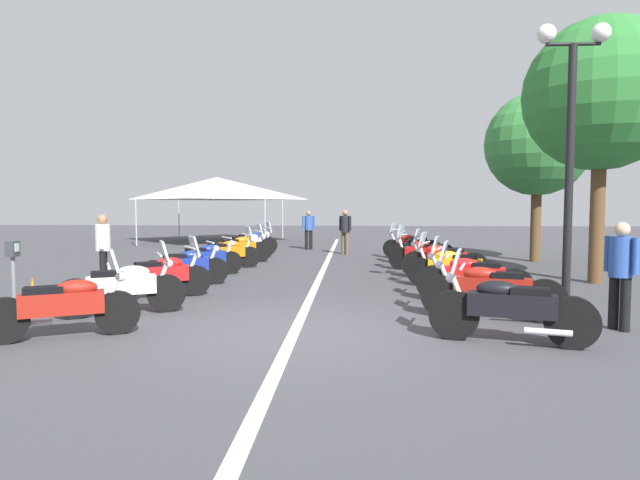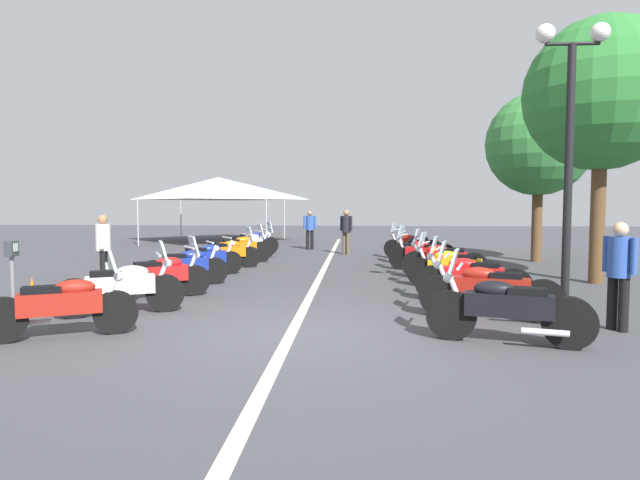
# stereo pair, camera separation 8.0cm
# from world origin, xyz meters

# --- Properties ---
(ground_plane) EXTENTS (80.00, 80.00, 0.00)m
(ground_plane) POSITION_xyz_m (0.00, 0.00, 0.00)
(ground_plane) COLOR #424247
(lane_centre_stripe) EXTENTS (28.44, 0.16, 0.01)m
(lane_centre_stripe) POSITION_xyz_m (6.61, 0.00, 0.00)
(lane_centre_stripe) COLOR beige
(lane_centre_stripe) RESTS_ON ground_plane
(motorcycle_left_row_0) EXTENTS (1.06, 1.83, 1.19)m
(motorcycle_left_row_0) POSITION_xyz_m (-0.51, 3.04, 0.46)
(motorcycle_left_row_0) COLOR black
(motorcycle_left_row_0) RESTS_ON ground_plane
(motorcycle_left_row_1) EXTENTS (1.07, 1.89, 1.21)m
(motorcycle_left_row_1) POSITION_xyz_m (1.04, 2.92, 0.47)
(motorcycle_left_row_1) COLOR black
(motorcycle_left_row_1) RESTS_ON ground_plane
(motorcycle_left_row_2) EXTENTS (1.25, 1.71, 1.19)m
(motorcycle_left_row_2) POSITION_xyz_m (2.58, 2.86, 0.46)
(motorcycle_left_row_2) COLOR black
(motorcycle_left_row_2) RESTS_ON ground_plane
(motorcycle_left_row_3) EXTENTS (1.11, 1.77, 0.99)m
(motorcycle_left_row_3) POSITION_xyz_m (4.18, 2.90, 0.45)
(motorcycle_left_row_3) COLOR black
(motorcycle_left_row_3) RESTS_ON ground_plane
(motorcycle_left_row_4) EXTENTS (1.27, 1.75, 0.98)m
(motorcycle_left_row_4) POSITION_xyz_m (5.90, 2.96, 0.45)
(motorcycle_left_row_4) COLOR black
(motorcycle_left_row_4) RESTS_ON ground_plane
(motorcycle_left_row_5) EXTENTS (1.20, 1.84, 1.19)m
(motorcycle_left_row_5) POSITION_xyz_m (7.45, 2.78, 0.46)
(motorcycle_left_row_5) COLOR black
(motorcycle_left_row_5) RESTS_ON ground_plane
(motorcycle_left_row_6) EXTENTS (1.13, 2.00, 1.22)m
(motorcycle_left_row_6) POSITION_xyz_m (8.97, 2.77, 0.47)
(motorcycle_left_row_6) COLOR black
(motorcycle_left_row_6) RESTS_ON ground_plane
(motorcycle_left_row_7) EXTENTS (1.09, 1.84, 1.00)m
(motorcycle_left_row_7) POSITION_xyz_m (10.54, 2.82, 0.46)
(motorcycle_left_row_7) COLOR black
(motorcycle_left_row_7) RESTS_ON ground_plane
(motorcycle_left_row_8) EXTENTS (1.09, 1.81, 1.20)m
(motorcycle_left_row_8) POSITION_xyz_m (12.09, 2.91, 0.46)
(motorcycle_left_row_8) COLOR black
(motorcycle_left_row_8) RESTS_ON ground_plane
(motorcycle_right_row_0) EXTENTS (0.87, 2.06, 1.22)m
(motorcycle_right_row_0) POSITION_xyz_m (-0.42, -2.85, 0.47)
(motorcycle_right_row_0) COLOR black
(motorcycle_right_row_0) RESTS_ON ground_plane
(motorcycle_right_row_1) EXTENTS (0.89, 2.18, 1.23)m
(motorcycle_right_row_1) POSITION_xyz_m (1.06, -2.99, 0.48)
(motorcycle_right_row_1) COLOR black
(motorcycle_right_row_1) RESTS_ON ground_plane
(motorcycle_right_row_2) EXTENTS (0.88, 2.08, 1.22)m
(motorcycle_right_row_2) POSITION_xyz_m (2.55, -3.04, 0.47)
(motorcycle_right_row_2) COLOR black
(motorcycle_right_row_2) RESTS_ON ground_plane
(motorcycle_right_row_3) EXTENTS (0.99, 2.02, 1.21)m
(motorcycle_right_row_3) POSITION_xyz_m (4.27, -3.02, 0.47)
(motorcycle_right_row_3) COLOR black
(motorcycle_right_row_3) RESTS_ON ground_plane
(motorcycle_right_row_4) EXTENTS (0.84, 2.05, 1.22)m
(motorcycle_right_row_4) POSITION_xyz_m (5.72, -3.04, 0.48)
(motorcycle_right_row_4) COLOR black
(motorcycle_right_row_4) RESTS_ON ground_plane
(motorcycle_right_row_5) EXTENTS (1.03, 2.03, 1.21)m
(motorcycle_right_row_5) POSITION_xyz_m (7.30, -2.82, 0.47)
(motorcycle_right_row_5) COLOR black
(motorcycle_right_row_5) RESTS_ON ground_plane
(motorcycle_right_row_6) EXTENTS (0.91, 1.97, 1.21)m
(motorcycle_right_row_6) POSITION_xyz_m (9.03, -2.91, 0.47)
(motorcycle_right_row_6) COLOR black
(motorcycle_right_row_6) RESTS_ON ground_plane
(motorcycle_right_row_7) EXTENTS (1.01, 1.95, 1.21)m
(motorcycle_right_row_7) POSITION_xyz_m (10.59, -2.81, 0.47)
(motorcycle_right_row_7) COLOR black
(motorcycle_right_row_7) RESTS_ON ground_plane
(street_lamp_twin_globe) EXTENTS (0.32, 1.22, 4.86)m
(street_lamp_twin_globe) POSITION_xyz_m (2.04, -4.54, 3.32)
(street_lamp_twin_globe) COLOR black
(street_lamp_twin_globe) RESTS_ON ground_plane
(parking_meter) EXTENTS (0.19, 0.14, 1.29)m
(parking_meter) POSITION_xyz_m (-0.12, 4.01, 0.90)
(parking_meter) COLOR slate
(parking_meter) RESTS_ON ground_plane
(traffic_cone_0) EXTENTS (0.36, 0.36, 0.61)m
(traffic_cone_0) POSITION_xyz_m (9.18, 4.31, 0.29)
(traffic_cone_0) COLOR orange
(traffic_cone_0) RESTS_ON ground_plane
(traffic_cone_1) EXTENTS (0.36, 0.36, 0.61)m
(traffic_cone_1) POSITION_xyz_m (1.04, 4.48, 0.29)
(traffic_cone_1) COLOR orange
(traffic_cone_1) RESTS_ON ground_plane
(bystander_0) EXTENTS (0.34, 0.45, 1.64)m
(bystander_0) POSITION_xyz_m (12.05, -0.54, 0.96)
(bystander_0) COLOR brown
(bystander_0) RESTS_ON ground_plane
(bystander_1) EXTENTS (0.51, 0.32, 1.60)m
(bystander_1) POSITION_xyz_m (4.09, 4.75, 0.93)
(bystander_1) COLOR black
(bystander_1) RESTS_ON ground_plane
(bystander_2) EXTENTS (0.32, 0.52, 1.59)m
(bystander_2) POSITION_xyz_m (14.18, 0.98, 0.93)
(bystander_2) COLOR black
(bystander_2) RESTS_ON ground_plane
(bystander_3) EXTENTS (0.48, 0.32, 1.56)m
(bystander_3) POSITION_xyz_m (0.44, -4.66, 0.91)
(bystander_3) COLOR black
(bystander_3) RESTS_ON ground_plane
(roadside_tree_0) EXTENTS (3.43, 3.43, 6.03)m
(roadside_tree_0) POSITION_xyz_m (5.19, -6.44, 4.29)
(roadside_tree_0) COLOR brown
(roadside_tree_0) RESTS_ON ground_plane
(roadside_tree_1) EXTENTS (3.29, 3.29, 5.41)m
(roadside_tree_1) POSITION_xyz_m (9.99, -6.69, 3.75)
(roadside_tree_1) COLOR brown
(roadside_tree_1) RESTS_ON ground_plane
(event_tent) EXTENTS (6.44, 6.44, 3.20)m
(event_tent) POSITION_xyz_m (18.49, 5.92, 2.65)
(event_tent) COLOR white
(event_tent) RESTS_ON ground_plane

